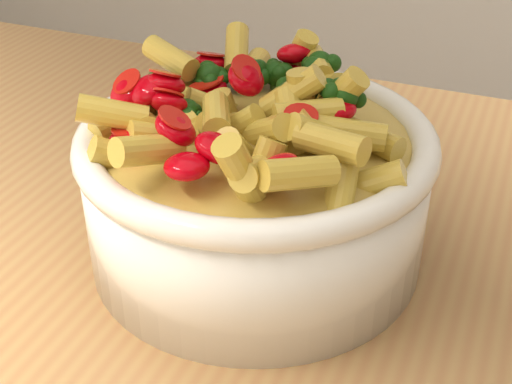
% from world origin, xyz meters
% --- Properties ---
extents(serving_bowl, '(0.23, 0.23, 0.10)m').
position_xyz_m(serving_bowl, '(-0.02, 0.07, 0.95)').
color(serving_bowl, white).
rests_on(serving_bowl, table).
extents(pasta_salad, '(0.18, 0.18, 0.04)m').
position_xyz_m(pasta_salad, '(-0.02, 0.07, 1.01)').
color(pasta_salad, '#E1C347').
rests_on(pasta_salad, serving_bowl).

